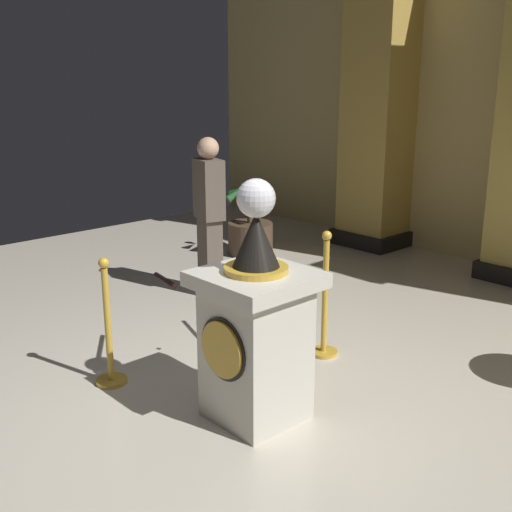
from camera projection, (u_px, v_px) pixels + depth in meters
The scene contains 8 objects.
ground_plane at pixel (240, 407), 4.57m from camera, with size 11.15×11.15×0.00m, color beige.
pedestal_clock at pixel (255, 328), 4.28m from camera, with size 0.71×0.71×1.66m.
stanchion_near at pixel (325, 312), 5.33m from camera, with size 0.24×0.24×1.07m.
stanchion_far at pixel (109, 341), 4.84m from camera, with size 0.24×0.24×1.00m.
velvet_rope at pixel (221, 275), 4.97m from camera, with size 1.19×1.21×0.22m.
column_left at pixel (382, 96), 8.42m from camera, with size 0.94×0.94×4.02m.
potted_palm_left at pixel (250, 233), 8.37m from camera, with size 0.67×0.63×0.98m.
bystander_guest at pixel (209, 213), 6.69m from camera, with size 0.41×0.31×1.67m.
Camera 1 is at (3.09, -2.70, 2.29)m, focal length 45.09 mm.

